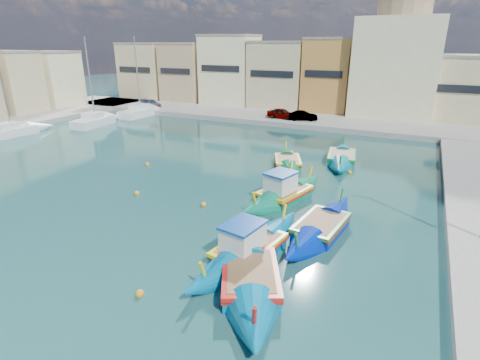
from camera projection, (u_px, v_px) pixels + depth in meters
The scene contains 15 objects.
ground at pixel (130, 226), 21.08m from camera, with size 160.00×160.00×0.00m, color #143C3B.
north_quay at pixel (301, 120), 47.96m from camera, with size 80.00×8.00×0.60m, color gray.
north_townhouses at pixel (367, 80), 49.80m from camera, with size 83.20×7.87×10.19m.
church_block at pixel (398, 53), 47.79m from camera, with size 10.00×10.00×19.10m.
parked_cars at pixel (237, 110), 49.82m from camera, with size 27.35×2.35×1.28m.
luzzu_turquoise_cabin at pixel (249, 250), 17.95m from camera, with size 3.60×9.63×3.03m.
luzzu_blue_cabin at pixel (284, 194), 24.41m from camera, with size 4.38×9.01×3.10m.
luzzu_cyan_mid at pixel (341, 159), 32.24m from camera, with size 3.51×9.32×2.69m.
luzzu_green at pixel (288, 163), 31.08m from camera, with size 4.82×7.86×2.43m.
luzzu_blue_south at pixel (321, 228), 20.24m from camera, with size 3.12×9.18×2.60m.
luzzu_cyan_south at pixel (250, 280), 15.76m from camera, with size 6.07×9.07×2.80m.
yacht_north at pixel (147, 111), 53.30m from camera, with size 2.65×8.50×11.25m.
yacht_midnorth at pixel (103, 120), 47.39m from camera, with size 3.16×8.05×11.14m.
yacht_mid at pixel (24, 130), 42.12m from camera, with size 2.96×8.32×10.27m.
mooring_buoys at pixel (241, 197), 24.78m from camera, with size 22.75×22.93×0.36m.
Camera 1 is at (13.85, -14.25, 9.74)m, focal length 28.00 mm.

